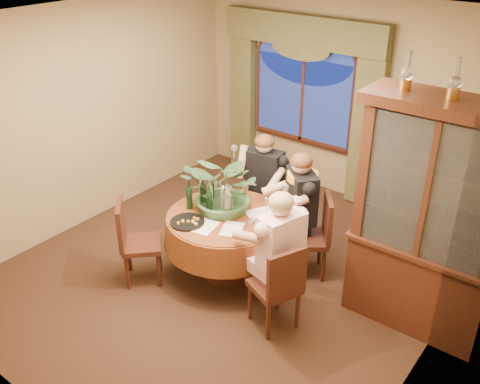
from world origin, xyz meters
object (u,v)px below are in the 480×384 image
Objects in this scene: wine_bottle_5 at (203,193)px; wine_bottle_1 at (189,195)px; olive_bowl at (224,215)px; dining_table at (226,244)px; china_cabinet at (429,221)px; oil_lamp_left at (407,71)px; chair_right at (274,284)px; wine_bottle_2 at (202,190)px; chair_front_left at (142,242)px; person_scarf at (300,211)px; wine_bottle_3 at (209,200)px; centerpiece_plant at (226,160)px; person_pink at (280,257)px; stoneware_vase at (226,199)px; wine_bottle_4 at (211,189)px; chair_back at (265,200)px; person_back at (264,186)px; oil_lamp_center at (456,79)px; wine_bottle_0 at (210,193)px; chair_back_right at (308,237)px.

wine_bottle_1 is at bearing -124.00° from wine_bottle_5.
wine_bottle_5 is at bearing 170.88° from olive_bowl.
olive_bowl is at bearing -70.22° from dining_table.
china_cabinet is 2.39m from wine_bottle_5.
china_cabinet is 1.39m from oil_lamp_left.
chair_right is 1.45m from wine_bottle_2.
person_scarf is at bearing 91.64° from chair_front_left.
centerpiece_plant is at bearing 62.98° from wine_bottle_3.
person_pink is 1.03m from stoneware_vase.
china_cabinet is 7.05× the size of wine_bottle_1.
dining_table is 0.53m from stoneware_vase.
stoneware_vase reaches higher than chair_front_left.
oil_lamp_left is at bearing 10.52° from wine_bottle_4.
chair_back is 0.22m from person_back.
oil_lamp_center is at bearing 68.40° from chair_front_left.
person_back reaches higher than wine_bottle_5.
wine_bottle_0 is (-1.15, 0.30, 0.21)m from person_pink.
chair_back_right is at bearing -167.90° from person_scarf.
stoneware_vase is (0.06, -0.82, 0.20)m from person_back.
person_pink is at bearing -13.37° from olive_bowl.
person_scarf is 4.30× the size of wine_bottle_1.
chair_front_left is 0.68× the size of person_scarf.
wine_bottle_0 and wine_bottle_4 have the same top height.
person_scarf reaches higher than chair_back_right.
wine_bottle_1 reaches higher than chair_front_left.
oil_lamp_left is 2.64m from wine_bottle_1.
wine_bottle_5 is at bearing -165.82° from oil_lamp_left.
chair_back is at bearing 167.78° from china_cabinet.
china_cabinet is 2.11m from centerpiece_plant.
wine_bottle_2 is at bearing 80.43° from wine_bottle_1.
olive_bowl is at bearing -62.06° from centerpiece_plant.
oil_lamp_center reaches higher than wine_bottle_0.
olive_bowl is 0.42× the size of wine_bottle_5.
olive_bowl reaches higher than dining_table.
chair_right is at bearing -26.56° from stoneware_vase.
wine_bottle_5 is at bearing -161.37° from stoneware_vase.
wine_bottle_0 is 1.00× the size of wine_bottle_3.
wine_bottle_2 reaches higher than chair_back.
dining_table is 4.18× the size of wine_bottle_5.
wine_bottle_4 is at bearing -171.28° from oil_lamp_center.
wine_bottle_5 is (-0.17, 0.09, 0.00)m from wine_bottle_3.
person_pink is at bearing -12.18° from wine_bottle_5.
stoneware_vase is at bearing 81.86° from person_scarf.
oil_lamp_left is 0.25× the size of person_back.
person_back is 4.18× the size of wine_bottle_0.
china_cabinet is 7.05× the size of wine_bottle_5.
china_cabinet is 7.05× the size of wine_bottle_0.
oil_lamp_center is 0.35× the size of chair_back.
china_cabinet is at bearing 8.72° from wine_bottle_4.
person_back reaches higher than stoneware_vase.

